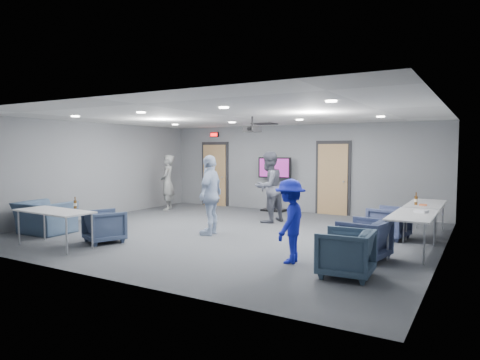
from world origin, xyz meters
The scene contains 29 objects.
floor centered at (0.00, 0.00, 0.00)m, with size 9.00×9.00×0.00m, color #36393E.
ceiling centered at (0.00, 0.00, 2.70)m, with size 9.00×9.00×0.00m, color silver.
wall_back centered at (0.00, 4.00, 1.35)m, with size 9.00×0.02×2.70m, color slate.
wall_front centered at (0.00, -4.00, 1.35)m, with size 9.00×0.02×2.70m, color slate.
wall_left centered at (-4.50, 0.00, 1.35)m, with size 0.02×8.00×2.70m, color slate.
wall_right centered at (4.50, 0.00, 1.35)m, with size 0.02×8.00×2.70m, color slate.
door_left centered at (-3.00, 3.95, 1.07)m, with size 1.06×0.17×2.24m.
door_right centered at (1.20, 3.95, 1.07)m, with size 1.06×0.17×2.24m.
exit_sign centered at (-3.00, 3.93, 2.45)m, with size 0.32×0.08×0.16m.
hvac_diffuser centered at (-0.50, 2.80, 2.69)m, with size 0.60×0.60×0.03m, color black.
downlights centered at (0.00, 0.00, 2.68)m, with size 6.18×3.78×0.02m.
person_a centered at (-3.69, 2.24, 0.88)m, with size 0.64×0.42×1.76m, color gray.
person_b centered at (0.16, 1.75, 0.94)m, with size 0.92×0.71×1.88m, color #525663.
person_c centered at (-0.25, -0.39, 0.90)m, with size 1.06×0.44×1.81m, color silver.
person_d centered at (2.29, -1.74, 0.72)m, with size 0.92×0.53×1.43m, color #1C25B6.
chair_right_a centered at (3.35, 1.18, 0.35)m, with size 0.74×0.76×0.69m, color #374060.
chair_right_b centered at (3.33, -0.89, 0.36)m, with size 0.76×0.78×0.71m, color #37415F.
chair_right_c centered at (3.35, -2.08, 0.36)m, with size 0.77×0.79×0.72m, color #364A5E.
chair_front_a centered at (-1.69, -2.19, 0.34)m, with size 0.72×0.74×0.68m, color #36435E.
chair_front_b centered at (-3.63, -2.21, 0.37)m, with size 1.13×0.99×0.74m, color #3E526C.
table_right_a centered at (4.00, 1.96, 0.68)m, with size 0.73×1.75×0.73m.
table_right_b centered at (4.00, 0.06, 0.68)m, with size 0.75×1.79×0.73m.
table_front_left centered at (-2.21, -3.00, 0.68)m, with size 1.75×0.80×0.73m.
bottle_front centered at (-2.08, -2.60, 0.82)m, with size 0.06×0.06×0.24m.
bottle_right centered at (3.85, 1.51, 0.83)m, with size 0.07×0.07×0.28m.
snack_box centered at (4.00, 1.45, 0.75)m, with size 0.15×0.10×0.03m, color orange.
wrapper centered at (4.10, 0.34, 0.76)m, with size 0.23×0.15×0.05m, color silver.
tv_stand centered at (-0.62, 3.75, 0.96)m, with size 1.11×0.53×1.70m.
projector centered at (0.46, 0.28, 2.40)m, with size 0.41×0.38×0.36m.
Camera 1 is at (5.16, -8.40, 1.92)m, focal length 32.00 mm.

